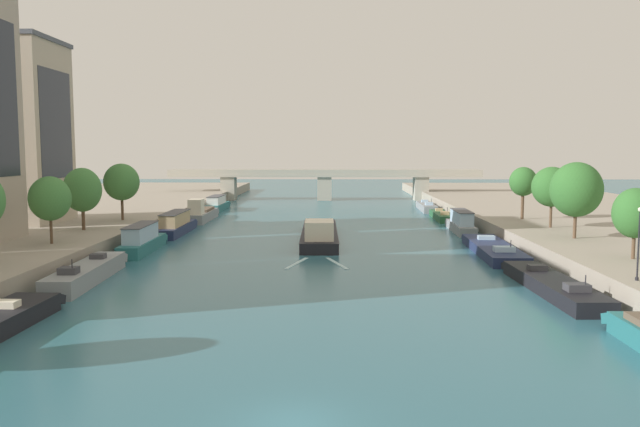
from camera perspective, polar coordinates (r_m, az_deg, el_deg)
name	(u,v)px	position (r m, az deg, el deg)	size (l,w,h in m)	color
ground_plane	(295,425)	(24.77, -2.25, -18.40)	(400.00, 400.00, 0.00)	#2D6070
quay_left	(17,225)	(87.24, -25.44, -0.91)	(36.00, 170.00, 1.83)	gray
quay_right	(628,226)	(86.10, 25.84, -1.01)	(36.00, 170.00, 1.83)	gray
barge_midriver	(320,233)	(71.10, -0.04, -1.75)	(4.20, 22.54, 2.99)	black
wake_behind_barge	(317,263)	(57.24, -0.30, -4.47)	(5.60, 5.92, 0.03)	#A0CCD6
moored_boat_left_gap_after	(88,272)	(52.51, -20.08, -4.98)	(2.88, 13.92, 2.45)	gray
moored_boat_left_second	(142,240)	(65.85, -15.61, -2.32)	(2.37, 11.93, 2.82)	#23666B
moored_boat_left_midway	(176,225)	(79.01, -12.74, -0.97)	(2.46, 13.64, 2.73)	#1E284C
moored_boat_left_lone	(202,214)	(92.98, -10.52, -0.02)	(2.54, 13.13, 3.38)	gray
moored_boat_left_near	(217,204)	(108.77, -9.19, 0.84)	(2.61, 11.59, 2.50)	#23666B
moored_boat_right_gap_after	(552,285)	(48.68, 20.02, -5.99)	(3.20, 15.54, 2.14)	black
moored_boat_right_second	(493,249)	(64.56, 15.20, -3.07)	(4.04, 16.89, 2.06)	#1E284C
moored_boat_right_near	(461,223)	(80.77, 12.49, -0.82)	(2.46, 11.81, 2.74)	gray
moored_boat_right_downstream	(441,216)	(95.16, 10.79, -0.19)	(2.40, 12.42, 2.09)	#235633
moored_boat_right_upstream	(426,207)	(108.92, 9.48, 0.62)	(2.55, 13.25, 2.28)	gray
tree_left_midway	(50,199)	(61.06, -23.01, 1.23)	(3.63, 3.63, 5.99)	brown
tree_left_second	(82,190)	(70.28, -20.49, 1.99)	(3.91, 3.91, 6.46)	brown
tree_left_past_mid	(122,182)	(79.09, -17.33, 2.70)	(4.16, 4.16, 6.70)	brown
tree_right_third	(635,213)	(53.91, 26.35, 0.03)	(3.32, 3.32, 5.43)	brown
tree_right_end_of_row	(576,190)	(64.25, 21.94, 1.99)	(4.80, 4.80, 7.17)	brown
tree_right_far	(552,187)	(72.46, 20.02, 2.25)	(4.22, 4.22, 6.51)	brown
tree_right_by_lamp	(523,182)	(80.21, 17.72, 2.72)	(3.26, 3.26, 6.27)	brown
lamppost_right_bank	(639,241)	(45.17, 26.62, -2.17)	(0.28, 0.28, 4.69)	black
building_left_middle	(4,131)	(81.49, -26.42, 6.62)	(12.44, 10.59, 20.84)	#B2A38E
bridge_far	(325,180)	(129.26, 0.41, 2.98)	(63.01, 4.40, 6.22)	#ADA899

